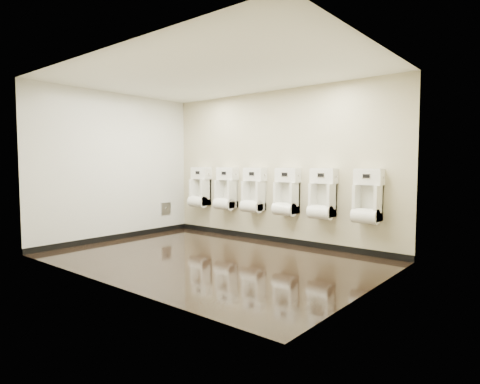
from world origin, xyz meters
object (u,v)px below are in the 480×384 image
object	(u,v)px
urinal_0	(200,190)
urinal_1	(226,192)
urinal_5	(367,200)
urinal_4	(322,198)
urinal_3	(286,196)
urinal_2	(253,194)
access_panel	(166,208)

from	to	relation	value
urinal_0	urinal_1	distance (m)	0.74
urinal_0	urinal_1	world-z (taller)	same
urinal_0	urinal_5	bearing A→B (deg)	0.00
urinal_1	urinal_4	distance (m)	2.15
urinal_4	urinal_5	world-z (taller)	same
urinal_3	urinal_4	world-z (taller)	same
urinal_0	urinal_2	bearing A→B (deg)	0.00
urinal_2	urinal_4	distance (m)	1.45
access_panel	urinal_0	bearing A→B (deg)	32.27
urinal_5	urinal_4	bearing A→B (deg)	180.00
access_panel	urinal_1	xyz separation A→B (m)	(1.38, 0.40, 0.39)
urinal_0	urinal_3	distance (m)	2.18
urinal_1	urinal_2	world-z (taller)	same
urinal_3	urinal_5	distance (m)	1.48
urinal_4	urinal_5	xyz separation A→B (m)	(0.77, 0.00, 0.00)
urinal_4	urinal_0	bearing A→B (deg)	180.00
urinal_2	urinal_0	bearing A→B (deg)	180.00
urinal_0	urinal_1	bearing A→B (deg)	0.00
urinal_0	urinal_1	xyz separation A→B (m)	(0.74, 0.00, 0.00)
urinal_1	urinal_3	world-z (taller)	same
urinal_1	urinal_5	size ratio (longest dim) A/B	1.00
urinal_4	urinal_1	bearing A→B (deg)	180.00
urinal_2	access_panel	bearing A→B (deg)	-169.05
urinal_1	urinal_2	size ratio (longest dim) A/B	1.00
access_panel	urinal_4	size ratio (longest dim) A/B	0.30
urinal_4	urinal_5	distance (m)	0.77
urinal_5	access_panel	bearing A→B (deg)	-174.66
urinal_1	urinal_0	bearing A→B (deg)	180.00
urinal_1	urinal_3	xyz separation A→B (m)	(1.44, 0.00, 0.00)
urinal_0	urinal_2	distance (m)	1.44
urinal_5	urinal_1	bearing A→B (deg)	180.00
access_panel	urinal_0	xyz separation A→B (m)	(0.64, 0.40, 0.39)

